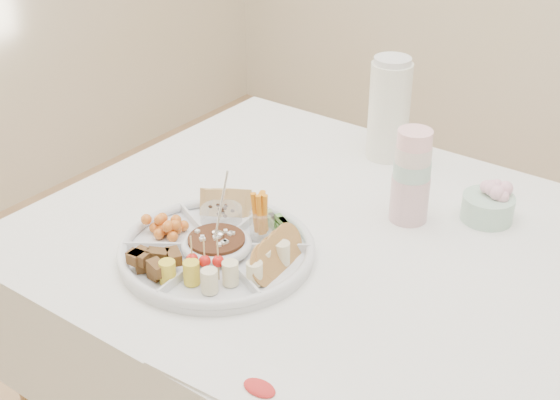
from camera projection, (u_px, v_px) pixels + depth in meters
The scene contains 12 objects.
party_tray at pixel (217, 248), 1.52m from camera, with size 0.38×0.38×0.04m, color white.
bean_dip at pixel (217, 245), 1.52m from camera, with size 0.11×0.11×0.04m, color black.
tortillas at pixel (273, 258), 1.45m from camera, with size 0.10×0.10×0.06m, color #B98244, non-canonical shape.
carrot_cucumber at pixel (275, 213), 1.56m from camera, with size 0.10×0.10×0.09m, color orange, non-canonical shape.
pita_raisins at pixel (222, 205), 1.63m from camera, with size 0.12×0.12×0.07m, color tan, non-canonical shape.
cherries at pixel (164, 224), 1.58m from camera, with size 0.10×0.10×0.04m, color orange, non-canonical shape.
granola_chunks at pixel (154, 260), 1.46m from camera, with size 0.11×0.11×0.05m, color brown, non-canonical shape.
banana_tomato at pixel (209, 270), 1.39m from camera, with size 0.10×0.10×0.08m, color #EBDA5F, non-canonical shape.
cup_stack at pixel (412, 172), 1.61m from camera, with size 0.08×0.08×0.22m, color #A5BB95.
thermos at pixel (389, 107), 1.87m from camera, with size 0.10×0.10×0.26m, color white.
flower_bowl at pixel (488, 202), 1.64m from camera, with size 0.11×0.11×0.08m, color #A4BBB2.
placemat at pixel (244, 383), 1.22m from camera, with size 0.32×0.11×0.01m, color white.
Camera 1 is at (0.57, -1.16, 1.61)m, focal length 50.00 mm.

